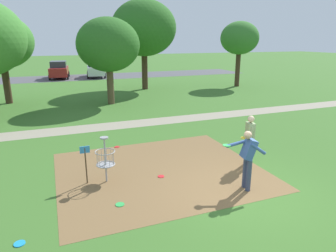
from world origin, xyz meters
TOP-DOWN VIEW (x-y plane):
  - ground_plane at (0.00, 0.00)m, footprint 160.00×160.00m
  - dirt_tee_pad at (-1.73, 2.28)m, footprint 6.35×5.49m
  - disc_golf_basket at (-3.53, 2.12)m, footprint 0.98×0.58m
  - player_foreground_watching at (1.17, 1.62)m, footprint 0.44×0.50m
  - player_throwing at (0.11, 0.24)m, footprint 1.05×0.64m
  - frisbee_near_basket at (-5.67, -0.09)m, footprint 0.23×0.23m
  - frisbee_by_tee at (-3.40, 0.67)m, footprint 0.23×0.23m
  - frisbee_mid_grass at (-1.85, 1.83)m, footprint 0.20×0.20m
  - frisbee_far_left at (-2.56, 4.95)m, footprint 0.20×0.20m
  - tree_near_left at (-7.43, 15.96)m, footprint 3.99×3.99m
  - tree_mid_left at (-1.15, 13.35)m, footprint 3.94×3.94m
  - tree_mid_right at (2.72, 18.39)m, footprint 5.26×5.26m
  - tree_far_left at (10.93, 16.94)m, footprint 3.31×3.31m
  - parking_lot_strip at (0.00, 28.94)m, footprint 36.00×6.00m
  - parked_car_leftmost at (-3.77, 28.85)m, footprint 2.30×4.36m
  - parked_car_center_left at (0.11, 28.53)m, footprint 2.35×4.39m
  - gravel_path at (0.00, 8.02)m, footprint 40.00×1.36m

SIDE VIEW (x-z plane):
  - ground_plane at x=0.00m, z-range 0.00..0.00m
  - gravel_path at x=0.00m, z-range 0.00..0.00m
  - parking_lot_strip at x=0.00m, z-range 0.00..0.01m
  - dirt_tee_pad at x=-1.73m, z-range 0.00..0.01m
  - frisbee_near_basket at x=-5.67m, z-range 0.00..0.02m
  - frisbee_by_tee at x=-3.40m, z-range 0.00..0.02m
  - frisbee_mid_grass at x=-1.85m, z-range 0.00..0.02m
  - frisbee_far_left at x=-2.56m, z-range 0.00..0.02m
  - disc_golf_basket at x=-3.53m, z-range 0.06..1.45m
  - parked_car_leftmost at x=-3.77m, z-range 0.00..1.84m
  - parked_car_center_left at x=0.11m, z-range 0.00..1.84m
  - player_foreground_watching at x=1.17m, z-range 0.11..1.82m
  - player_throwing at x=0.11m, z-range 0.13..1.84m
  - tree_mid_left at x=-1.15m, z-range 1.02..6.45m
  - tree_near_left at x=-7.43m, z-range 1.11..6.76m
  - tree_far_left at x=10.93m, z-range 1.35..6.96m
  - tree_mid_right at x=2.72m, z-range 1.34..8.54m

